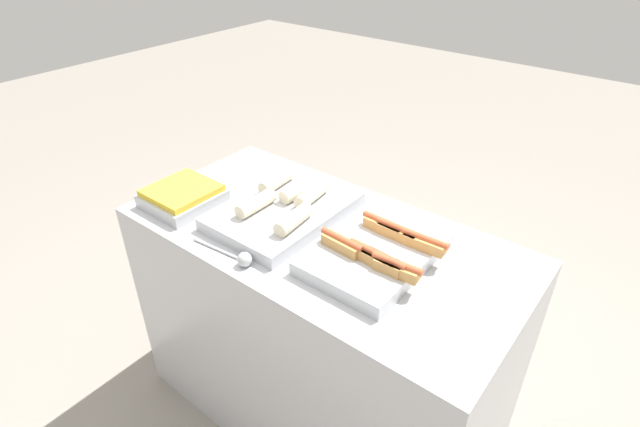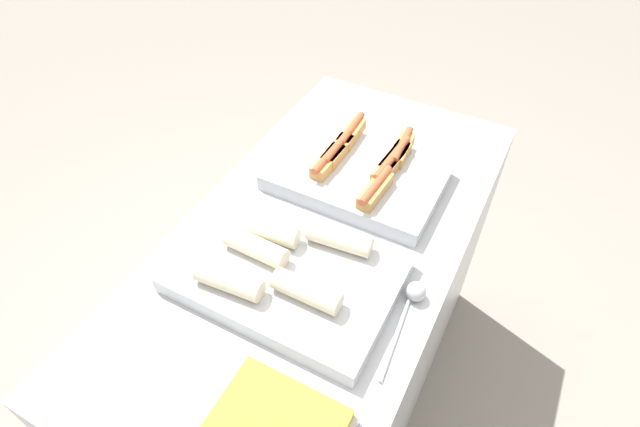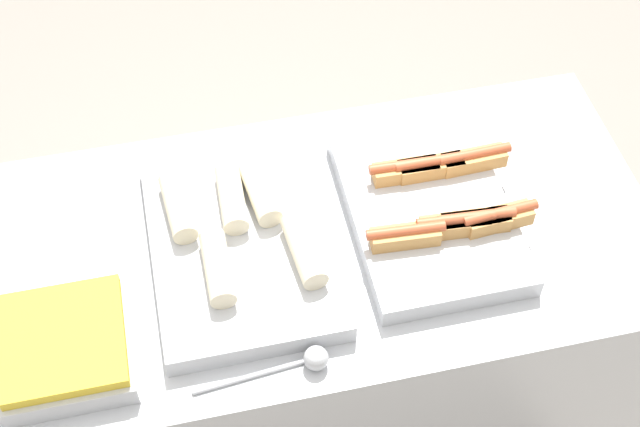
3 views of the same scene
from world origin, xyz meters
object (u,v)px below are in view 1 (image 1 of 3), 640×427
at_px(tray_wraps, 285,208).
at_px(serving_spoon_near, 240,258).
at_px(tray_side_front, 183,196).
at_px(tray_hotdogs, 378,251).

bearing_deg(tray_wraps, serving_spoon_near, -76.03).
height_order(tray_wraps, tray_side_front, tray_wraps).
relative_size(tray_hotdogs, serving_spoon_near, 1.85).
relative_size(tray_side_front, serving_spoon_near, 0.98).
bearing_deg(tray_hotdogs, tray_side_front, -167.41).
distance_m(tray_hotdogs, serving_spoon_near, 0.45).
bearing_deg(tray_wraps, tray_hotdogs, -0.85).
distance_m(tray_side_front, serving_spoon_near, 0.45).
xyz_separation_m(tray_hotdogs, tray_side_front, (-0.77, -0.17, 0.00)).
height_order(tray_side_front, serving_spoon_near, tray_side_front).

